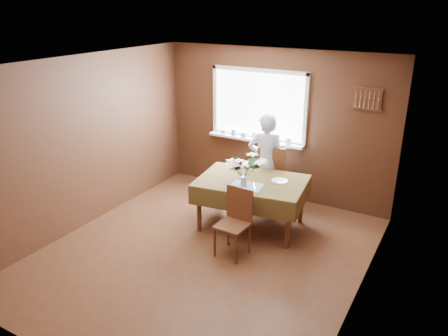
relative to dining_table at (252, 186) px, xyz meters
The scene contains 15 objects.
floor 1.22m from the dining_table, 101.49° to the right, with size 4.50×4.50×0.00m, color #4C2B1A.
ceiling 2.11m from the dining_table, 101.49° to the right, with size 4.50×4.50×0.00m, color white.
wall_back 1.39m from the dining_table, 99.31° to the left, with size 4.00×4.00×0.00m, color brown.
wall_front 3.31m from the dining_table, 93.59° to the right, with size 4.00×4.00×0.00m, color brown.
wall_left 2.49m from the dining_table, 155.50° to the right, with size 4.50×4.50×0.00m, color brown.
wall_right 2.14m from the dining_table, 29.22° to the right, with size 4.50×4.50×0.00m, color brown.
window_assembly 1.46m from the dining_table, 112.88° to the left, with size 1.72×0.20×1.22m.
spoon_rack 2.11m from the dining_table, 44.20° to the left, with size 0.44×0.05×0.33m.
dining_table is the anchor object (origin of this frame).
chair_far 0.81m from the dining_table, 92.64° to the left, with size 0.56×0.56×1.04m.
chair_near 0.78m from the dining_table, 79.49° to the right, with size 0.41×0.41×0.91m.
seated_woman 0.72m from the dining_table, 98.13° to the left, with size 0.58×0.38×1.58m, color white.
flower_bouquet 0.43m from the dining_table, 95.67° to the right, with size 0.50×0.50×0.43m.
side_plate 0.41m from the dining_table, 23.50° to the left, with size 0.23×0.23×0.01m, color white.
table_knife 0.27m from the dining_table, 55.38° to the right, with size 0.02×0.24×0.00m, color silver.
Camera 1 is at (2.76, -4.26, 3.17)m, focal length 35.00 mm.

